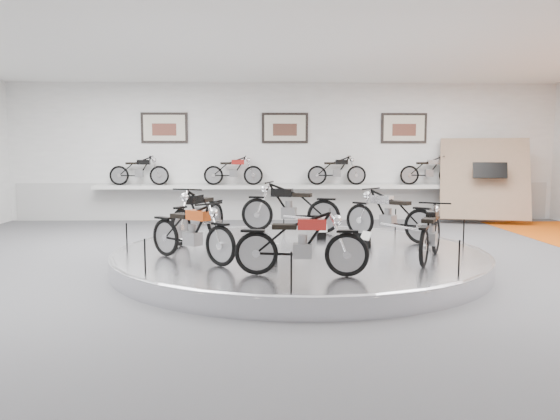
{
  "coord_description": "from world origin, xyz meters",
  "views": [
    {
      "loc": [
        -0.62,
        -9.09,
        1.98
      ],
      "look_at": [
        -0.33,
        0.6,
        0.96
      ],
      "focal_mm": 35.0,
      "sensor_mm": 36.0,
      "label": 1
    }
  ],
  "objects_px": {
    "bike_a": "(389,214)",
    "bike_e": "(301,243)",
    "bike_b": "(290,207)",
    "display_platform": "(299,258)",
    "bike_c": "(199,214)",
    "bike_f": "(431,232)",
    "shelf": "(285,187)",
    "bike_d": "(192,231)"
  },
  "relations": [
    {
      "from": "bike_c",
      "to": "bike_d",
      "type": "distance_m",
      "value": 2.07
    },
    {
      "from": "bike_d",
      "to": "shelf",
      "type": "bearing_deg",
      "value": 117.57
    },
    {
      "from": "bike_d",
      "to": "bike_e",
      "type": "xyz_separation_m",
      "value": [
        1.63,
        -1.07,
        -0.01
      ]
    },
    {
      "from": "bike_f",
      "to": "bike_b",
      "type": "bearing_deg",
      "value": 59.31
    },
    {
      "from": "display_platform",
      "to": "bike_e",
      "type": "distance_m",
      "value": 2.15
    },
    {
      "from": "bike_d",
      "to": "bike_a",
      "type": "bearing_deg",
      "value": 69.78
    },
    {
      "from": "bike_c",
      "to": "display_platform",
      "type": "bearing_deg",
      "value": 81.38
    },
    {
      "from": "bike_a",
      "to": "bike_e",
      "type": "distance_m",
      "value": 3.57
    },
    {
      "from": "bike_d",
      "to": "bike_e",
      "type": "bearing_deg",
      "value": 7.48
    },
    {
      "from": "bike_d",
      "to": "bike_f",
      "type": "relative_size",
      "value": 1.06
    },
    {
      "from": "bike_a",
      "to": "bike_f",
      "type": "relative_size",
      "value": 1.13
    },
    {
      "from": "bike_c",
      "to": "bike_a",
      "type": "bearing_deg",
      "value": 109.59
    },
    {
      "from": "shelf",
      "to": "bike_e",
      "type": "distance_m",
      "value": 8.46
    },
    {
      "from": "bike_b",
      "to": "bike_e",
      "type": "xyz_separation_m",
      "value": [
        -0.04,
        -4.16,
        -0.08
      ]
    },
    {
      "from": "bike_a",
      "to": "bike_f",
      "type": "xyz_separation_m",
      "value": [
        0.21,
        -1.97,
        -0.06
      ]
    },
    {
      "from": "bike_b",
      "to": "bike_c",
      "type": "height_order",
      "value": "bike_b"
    },
    {
      "from": "shelf",
      "to": "bike_a",
      "type": "height_order",
      "value": "bike_a"
    },
    {
      "from": "bike_a",
      "to": "bike_b",
      "type": "xyz_separation_m",
      "value": [
        -1.85,
        1.14,
        0.04
      ]
    },
    {
      "from": "bike_b",
      "to": "bike_e",
      "type": "height_order",
      "value": "bike_b"
    },
    {
      "from": "bike_c",
      "to": "bike_b",
      "type": "bearing_deg",
      "value": 140.91
    },
    {
      "from": "display_platform",
      "to": "bike_f",
      "type": "height_order",
      "value": "bike_f"
    },
    {
      "from": "shelf",
      "to": "bike_b",
      "type": "bearing_deg",
      "value": -90.9
    },
    {
      "from": "bike_a",
      "to": "bike_c",
      "type": "distance_m",
      "value": 3.66
    },
    {
      "from": "display_platform",
      "to": "bike_b",
      "type": "distance_m",
      "value": 2.22
    },
    {
      "from": "display_platform",
      "to": "shelf",
      "type": "relative_size",
      "value": 0.58
    },
    {
      "from": "bike_e",
      "to": "display_platform",
      "type": "bearing_deg",
      "value": 93.86
    },
    {
      "from": "bike_e",
      "to": "bike_a",
      "type": "bearing_deg",
      "value": 64.82
    },
    {
      "from": "display_platform",
      "to": "bike_c",
      "type": "distance_m",
      "value": 2.26
    },
    {
      "from": "bike_e",
      "to": "bike_f",
      "type": "relative_size",
      "value": 1.04
    },
    {
      "from": "bike_a",
      "to": "display_platform",
      "type": "bearing_deg",
      "value": 73.85
    },
    {
      "from": "bike_e",
      "to": "bike_b",
      "type": "bearing_deg",
      "value": 96.34
    },
    {
      "from": "bike_e",
      "to": "bike_f",
      "type": "distance_m",
      "value": 2.35
    },
    {
      "from": "display_platform",
      "to": "bike_a",
      "type": "relative_size",
      "value": 3.77
    },
    {
      "from": "bike_f",
      "to": "shelf",
      "type": "bearing_deg",
      "value": 40.81
    },
    {
      "from": "bike_c",
      "to": "shelf",
      "type": "bearing_deg",
      "value": -178.06
    },
    {
      "from": "bike_c",
      "to": "bike_f",
      "type": "distance_m",
      "value": 4.39
    },
    {
      "from": "bike_a",
      "to": "bike_f",
      "type": "distance_m",
      "value": 1.98
    },
    {
      "from": "bike_b",
      "to": "display_platform",
      "type": "bearing_deg",
      "value": 107.72
    },
    {
      "from": "bike_d",
      "to": "bike_f",
      "type": "distance_m",
      "value": 3.73
    },
    {
      "from": "shelf",
      "to": "bike_c",
      "type": "height_order",
      "value": "bike_c"
    },
    {
      "from": "shelf",
      "to": "bike_b",
      "type": "distance_m",
      "value": 4.3
    },
    {
      "from": "shelf",
      "to": "bike_c",
      "type": "bearing_deg",
      "value": -109.42
    }
  ]
}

